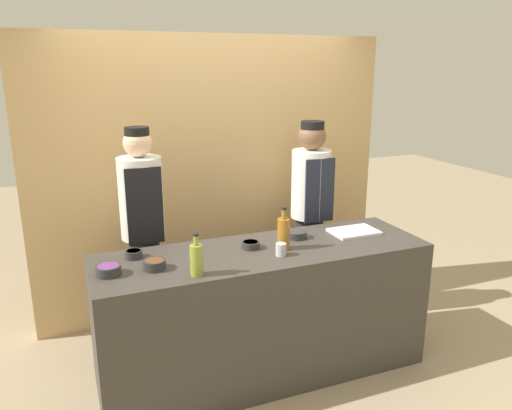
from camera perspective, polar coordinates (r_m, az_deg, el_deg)
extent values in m
plane|color=tan|center=(3.85, 0.83, -18.34)|extent=(14.00, 14.00, 0.00)
cube|color=tan|center=(4.37, -4.94, 3.07)|extent=(3.09, 0.18, 2.40)
cube|color=#3D3833|center=(3.60, 0.86, -12.13)|extent=(2.30, 0.71, 0.94)
cylinder|color=#2D2D2D|center=(3.64, 4.62, -3.38)|extent=(0.15, 0.15, 0.05)
cylinder|color=green|center=(3.63, 4.63, -3.11)|extent=(0.12, 0.12, 0.02)
cylinder|color=#2D2D2D|center=(3.43, -0.62, -4.58)|extent=(0.13, 0.13, 0.05)
cylinder|color=yellow|center=(3.42, -0.62, -4.32)|extent=(0.10, 0.10, 0.01)
cylinder|color=#2D2D2D|center=(3.36, -13.80, -5.48)|extent=(0.11, 0.11, 0.05)
cylinder|color=orange|center=(3.35, -13.82, -5.19)|extent=(0.09, 0.09, 0.02)
cylinder|color=#2D2D2D|center=(3.13, -16.52, -7.16)|extent=(0.15, 0.15, 0.06)
cylinder|color=#703384|center=(3.13, -16.55, -6.80)|extent=(0.12, 0.12, 0.02)
cylinder|color=#2D2D2D|center=(3.15, -11.53, -6.69)|extent=(0.14, 0.14, 0.06)
cylinder|color=brown|center=(3.14, -11.55, -6.34)|extent=(0.11, 0.11, 0.02)
cube|color=white|center=(3.81, 11.14, -3.00)|extent=(0.35, 0.24, 0.02)
cylinder|color=olive|center=(3.00, -6.81, -6.29)|extent=(0.08, 0.08, 0.19)
cylinder|color=olive|center=(2.96, -6.89, -4.05)|extent=(0.03, 0.03, 0.06)
cylinder|color=black|center=(2.94, -6.91, -3.37)|extent=(0.04, 0.04, 0.02)
cylinder|color=#9E661E|center=(3.39, 3.17, -3.34)|extent=(0.08, 0.08, 0.22)
cylinder|color=#9E661E|center=(3.35, 3.20, -1.06)|extent=(0.03, 0.03, 0.07)
cylinder|color=black|center=(3.34, 3.21, -0.38)|extent=(0.04, 0.04, 0.02)
cylinder|color=#B7B7BC|center=(3.30, 2.87, -5.10)|extent=(0.07, 0.07, 0.08)
cylinder|color=#28282D|center=(4.01, -12.33, -9.73)|extent=(0.23, 0.23, 0.91)
cylinder|color=silver|center=(3.75, -13.00, 0.78)|extent=(0.32, 0.32, 0.61)
cube|color=black|center=(3.61, -12.59, -0.16)|extent=(0.26, 0.02, 0.56)
sphere|color=beige|center=(3.67, -13.39, 6.91)|extent=(0.21, 0.21, 0.21)
cylinder|color=black|center=(3.66, -13.47, 8.11)|extent=(0.18, 0.18, 0.07)
cylinder|color=#28282D|center=(4.42, 6.00, -6.96)|extent=(0.23, 0.23, 0.91)
cylinder|color=white|center=(4.19, 6.29, 2.40)|extent=(0.33, 0.33, 0.57)
cube|color=#232838|center=(4.07, 7.30, 1.61)|extent=(0.26, 0.02, 0.53)
sphere|color=brown|center=(4.12, 6.45, 7.79)|extent=(0.23, 0.23, 0.23)
cylinder|color=black|center=(4.11, 6.49, 8.96)|extent=(0.19, 0.19, 0.08)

